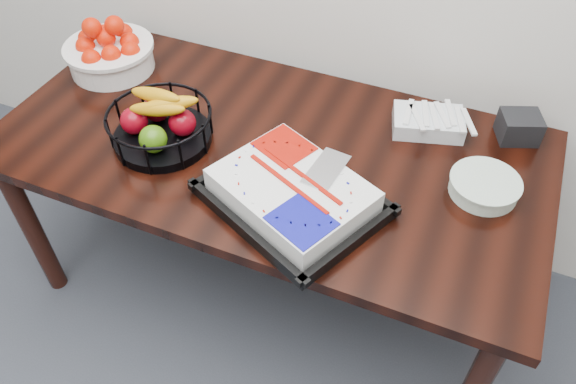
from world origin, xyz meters
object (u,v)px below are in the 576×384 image
at_px(plate_stack, 484,186).
at_px(table, 269,163).
at_px(tangerine_bowl, 109,48).
at_px(fruit_basket, 160,123).
at_px(napkin_box, 519,127).
at_px(cake_tray, 292,193).

bearing_deg(plate_stack, table, -175.83).
bearing_deg(tangerine_bowl, fruit_basket, -35.92).
bearing_deg(napkin_box, cake_tray, -134.87).
height_order(cake_tray, tangerine_bowl, tangerine_bowl).
xyz_separation_m(cake_tray, plate_stack, (0.51, 0.27, -0.02)).
height_order(tangerine_bowl, plate_stack, tangerine_bowl).
distance_m(cake_tray, napkin_box, 0.80).
distance_m(tangerine_bowl, napkin_box, 1.48).
relative_size(table, fruit_basket, 5.33).
xyz_separation_m(cake_tray, tangerine_bowl, (-0.90, 0.39, 0.05)).
distance_m(cake_tray, fruit_basket, 0.51).
distance_m(cake_tray, tangerine_bowl, 0.98).
xyz_separation_m(fruit_basket, plate_stack, (1.00, 0.17, -0.05)).
xyz_separation_m(plate_stack, napkin_box, (0.06, 0.30, 0.02)).
bearing_deg(fruit_basket, plate_stack, 9.65).
xyz_separation_m(tangerine_bowl, napkin_box, (1.46, 0.18, -0.05)).
distance_m(table, napkin_box, 0.83).
bearing_deg(cake_tray, table, 128.95).
bearing_deg(table, fruit_basket, -159.42).
height_order(plate_stack, napkin_box, napkin_box).
xyz_separation_m(table, plate_stack, (0.68, 0.05, 0.11)).
relative_size(table, plate_stack, 8.56).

